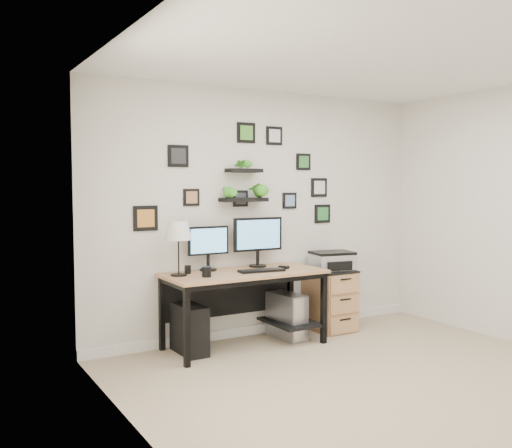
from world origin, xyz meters
TOP-DOWN VIEW (x-y plane):
  - room at (0.00, 1.98)m, footprint 4.00×4.00m
  - desk at (-0.41, 1.67)m, footprint 1.60×0.70m
  - monitor_left at (-0.73, 1.87)m, footprint 0.43×0.17m
  - monitor_right at (-0.17, 1.84)m, footprint 0.56×0.18m
  - keyboard at (-0.30, 1.54)m, footprint 0.47×0.21m
  - mouse at (0.00, 1.61)m, footprint 0.10×0.11m
  - table_lamp at (-1.10, 1.73)m, footprint 0.25×0.25m
  - mug at (-0.91, 1.53)m, footprint 0.09×0.09m
  - pen_cup at (-0.98, 1.79)m, footprint 0.06×0.06m
  - pc_tower_black at (-1.01, 1.70)m, footprint 0.22×0.47m
  - pc_tower_grey at (0.09, 1.68)m, footprint 0.25×0.49m
  - file_cabinet at (0.69, 1.72)m, footprint 0.43×0.53m
  - printer at (0.72, 1.73)m, footprint 0.48×0.41m
  - wall_decor at (-0.25, 1.93)m, footprint 2.33×0.18m

SIDE VIEW (x-z plane):
  - room at x=0.00m, z-range -1.95..2.05m
  - pc_tower_black at x=-1.01m, z-range 0.00..0.47m
  - pc_tower_grey at x=0.09m, z-range 0.00..0.47m
  - file_cabinet at x=0.69m, z-range 0.00..0.67m
  - desk at x=-0.41m, z-range 0.25..1.00m
  - keyboard at x=-0.30m, z-range 0.75..0.77m
  - mouse at x=0.00m, z-range 0.75..0.78m
  - printer at x=0.72m, z-range 0.67..0.87m
  - pen_cup at x=-0.98m, z-range 0.75..0.83m
  - mug at x=-0.91m, z-range 0.75..0.85m
  - monitor_left at x=-0.73m, z-range 0.79..1.23m
  - monitor_right at x=-0.17m, z-range 0.80..1.31m
  - table_lamp at x=-1.10m, z-range 0.91..1.42m
  - wall_decor at x=-0.25m, z-range 1.10..2.18m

